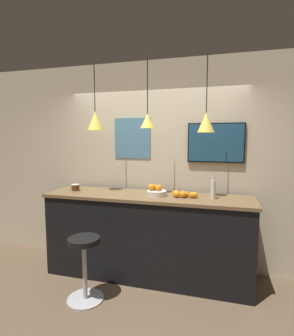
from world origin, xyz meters
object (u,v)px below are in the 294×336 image
(bar_stool, at_px, (84,260))
(fruit_bowl, at_px, (156,191))
(spread_jar, at_px, (75,187))
(mounted_tv, at_px, (216,143))
(juice_bottle, at_px, (213,189))

(bar_stool, height_order, fruit_bowl, fruit_bowl)
(spread_jar, xyz_separation_m, mounted_tv, (1.87, 0.39, 0.62))
(fruit_bowl, bearing_deg, bar_stool, -133.15)
(fruit_bowl, xyz_separation_m, mounted_tv, (0.71, 0.39, 0.62))
(bar_stool, bearing_deg, mounted_tv, 38.50)
(spread_jar, bearing_deg, mounted_tv, 11.89)
(mounted_tv, bearing_deg, juice_bottle, -90.99)
(juice_bottle, height_order, spread_jar, juice_bottle)
(bar_stool, bearing_deg, fruit_bowl, 46.85)
(juice_bottle, xyz_separation_m, mounted_tv, (0.01, 0.39, 0.55))
(bar_stool, xyz_separation_m, spread_jar, (-0.50, 0.70, 0.67))
(juice_bottle, bearing_deg, bar_stool, -152.96)
(juice_bottle, relative_size, mounted_tv, 0.38)
(fruit_bowl, height_order, mounted_tv, mounted_tv)
(bar_stool, distance_m, fruit_bowl, 1.17)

